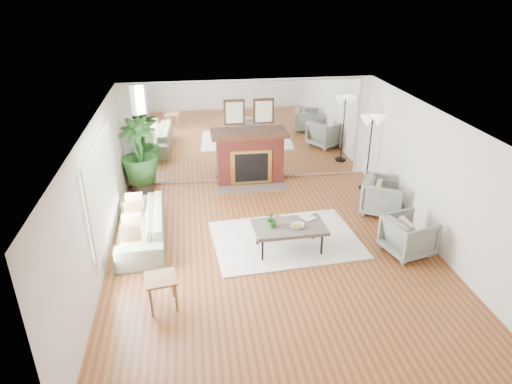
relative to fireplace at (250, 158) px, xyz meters
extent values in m
plane|color=brown|center=(0.00, -3.26, -0.66)|extent=(7.00, 7.00, 0.00)
cube|color=silver|center=(-2.99, -3.26, 0.59)|extent=(0.02, 7.00, 2.50)
cube|color=silver|center=(2.99, -3.26, 0.59)|extent=(0.02, 7.00, 2.50)
cube|color=silver|center=(0.00, 0.23, 0.59)|extent=(6.00, 0.02, 2.50)
cube|color=silver|center=(0.00, 0.21, 0.59)|extent=(5.40, 0.04, 2.40)
cube|color=#B2E09E|center=(-2.96, -2.86, 0.69)|extent=(0.04, 2.40, 1.50)
cube|color=maroon|center=(0.00, 0.02, -0.06)|extent=(1.60, 0.40, 1.20)
cube|color=gold|center=(0.00, -0.19, -0.18)|extent=(1.00, 0.04, 0.85)
cube|color=black|center=(0.00, -0.21, -0.18)|extent=(0.80, 0.04, 0.70)
cube|color=#5C5349|center=(0.00, -0.33, -0.64)|extent=(1.70, 0.55, 0.03)
cube|color=#422415|center=(0.00, 0.00, 0.56)|extent=(1.85, 0.46, 0.10)
cube|color=black|center=(-0.35, 0.17, 1.09)|extent=(0.50, 0.04, 0.60)
cube|color=black|center=(0.35, 0.17, 1.09)|extent=(0.50, 0.04, 0.60)
cube|color=white|center=(0.30, -2.84, -0.64)|extent=(2.90, 2.17, 0.03)
cube|color=#5C5349|center=(0.28, -3.21, -0.17)|extent=(1.34, 0.81, 0.07)
cylinder|color=black|center=(-0.25, -3.50, -0.43)|extent=(0.04, 0.04, 0.46)
cylinder|color=black|center=(0.84, -3.46, -0.43)|extent=(0.04, 0.04, 0.46)
cylinder|color=black|center=(-0.27, -2.95, -0.43)|extent=(0.04, 0.04, 0.46)
cylinder|color=black|center=(0.82, -2.91, -0.43)|extent=(0.04, 0.04, 0.46)
imported|color=gray|center=(-2.45, -2.45, -0.33)|extent=(0.97, 2.27, 0.65)
imported|color=slate|center=(2.60, -2.01, -0.27)|extent=(1.16, 1.15, 0.78)
imported|color=slate|center=(2.43, -3.60, -0.30)|extent=(0.97, 0.95, 0.72)
cube|color=olive|center=(-1.97, -4.49, -0.15)|extent=(0.53, 0.53, 0.04)
cylinder|color=olive|center=(-2.12, -4.70, -0.41)|extent=(0.04, 0.04, 0.50)
cylinder|color=olive|center=(-1.76, -4.64, -0.41)|extent=(0.04, 0.04, 0.50)
cylinder|color=olive|center=(-2.18, -4.33, -0.41)|extent=(0.04, 0.04, 0.50)
cylinder|color=olive|center=(-1.82, -4.27, -0.41)|extent=(0.04, 0.04, 0.50)
cylinder|color=black|center=(-2.60, -0.16, -0.48)|extent=(0.52, 0.52, 0.37)
imported|color=#326826|center=(-2.60, -0.16, 0.36)|extent=(0.94, 0.94, 1.52)
cylinder|color=black|center=(2.70, -0.76, -0.64)|extent=(0.30, 0.30, 0.04)
cylinder|color=black|center=(2.70, -0.76, 0.21)|extent=(0.03, 0.03, 1.74)
cone|color=white|center=(2.57, -0.76, 1.03)|extent=(0.33, 0.33, 0.24)
cone|color=white|center=(2.83, -0.76, 1.03)|extent=(0.33, 0.33, 0.24)
imported|color=#326826|center=(-0.03, -3.19, 0.01)|extent=(0.30, 0.27, 0.29)
imported|color=olive|center=(0.41, -3.29, -0.10)|extent=(0.31, 0.31, 0.06)
imported|color=olive|center=(0.59, -2.99, -0.12)|extent=(0.33, 0.37, 0.02)
camera|label=1|loc=(-1.37, -10.29, 3.95)|focal=32.00mm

